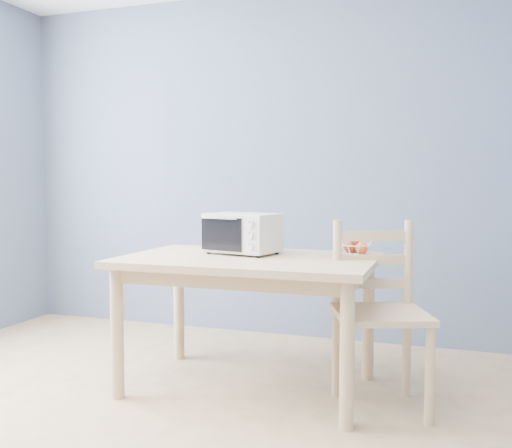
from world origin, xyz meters
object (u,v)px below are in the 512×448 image
(dining_table, at_px, (249,275))
(toaster_oven, at_px, (240,232))
(fruit_basket, at_px, (356,244))
(dining_chair, at_px, (379,316))

(dining_table, height_order, toaster_oven, toaster_oven)
(fruit_basket, relative_size, dining_chair, 0.33)
(dining_table, bearing_deg, fruit_basket, 28.93)
(dining_table, distance_m, fruit_basket, 0.65)
(toaster_oven, distance_m, dining_chair, 0.93)
(fruit_basket, distance_m, dining_chair, 0.51)
(toaster_oven, height_order, dining_chair, toaster_oven)
(toaster_oven, distance_m, fruit_basket, 0.68)
(fruit_basket, height_order, dining_chair, dining_chair)
(dining_table, relative_size, toaster_oven, 3.09)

